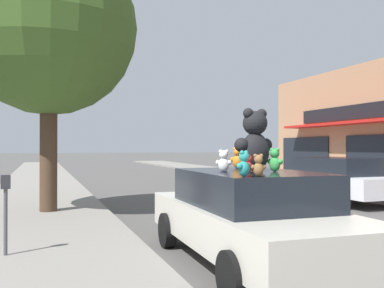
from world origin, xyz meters
name	(u,v)px	position (x,y,z in m)	size (l,w,h in m)	color
ground_plane	(384,243)	(0.00, 0.00, 0.00)	(260.00, 260.00, 0.00)	#514F4C
sidewalk_near	(40,271)	(-6.23, 0.00, 0.07)	(3.52, 90.00, 0.13)	gray
plush_art_car	(250,215)	(-3.10, -0.44, 0.77)	(2.18, 4.84, 1.46)	beige
teddy_bear_giant	(255,141)	(-3.04, -0.48, 1.94)	(0.75, 0.50, 0.99)	black
teddy_bear_yellow	(261,162)	(-2.38, 0.52, 1.57)	(0.15, 0.14, 0.22)	yellow
teddy_bear_red	(248,164)	(-3.33, -0.83, 1.60)	(0.17, 0.20, 0.28)	red
teddy_bear_green	(275,160)	(-2.79, -0.67, 1.64)	(0.22, 0.28, 0.37)	green
teddy_bear_purple	(224,161)	(-3.34, 0.04, 1.61)	(0.22, 0.18, 0.30)	purple
teddy_bear_orange	(238,158)	(-2.87, 0.50, 1.65)	(0.27, 0.25, 0.38)	orange
teddy_bear_teal	(244,164)	(-3.76, -1.55, 1.63)	(0.25, 0.21, 0.34)	teal
teddy_bear_white	(224,161)	(-3.57, -0.46, 1.63)	(0.26, 0.20, 0.34)	white
teddy_bear_brown	(258,166)	(-3.57, -1.58, 1.61)	(0.22, 0.14, 0.30)	olive
parked_car_far_center	(338,178)	(3.20, 5.41, 0.80)	(2.06, 4.62, 1.48)	silver
street_tree	(49,28)	(-6.03, 5.57, 5.04)	(4.71, 4.71, 7.29)	#473323
parking_meter	(6,204)	(-6.75, 0.87, 0.94)	(0.14, 0.10, 1.27)	#4C4C51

